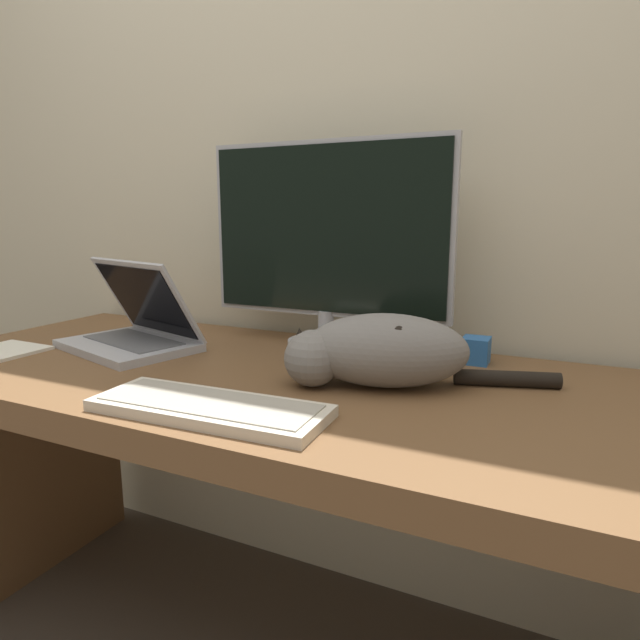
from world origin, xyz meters
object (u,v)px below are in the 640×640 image
object	(u,v)px
monitor	(326,242)
external_keyboard	(209,408)
cat	(378,350)
laptop	(134,331)

from	to	relation	value
monitor	external_keyboard	bearing A→B (deg)	-88.52
monitor	cat	xyz separation A→B (m)	(0.22, -0.24, -0.20)
laptop	external_keyboard	world-z (taller)	laptop
laptop	monitor	bearing A→B (deg)	41.73
monitor	cat	world-z (taller)	monitor
monitor	external_keyboard	world-z (taller)	monitor
laptop	cat	distance (m)	0.66
monitor	cat	size ratio (longest dim) A/B	1.25
laptop	external_keyboard	xyz separation A→B (m)	(0.45, -0.29, -0.03)
external_keyboard	cat	xyz separation A→B (m)	(0.21, 0.27, 0.06)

